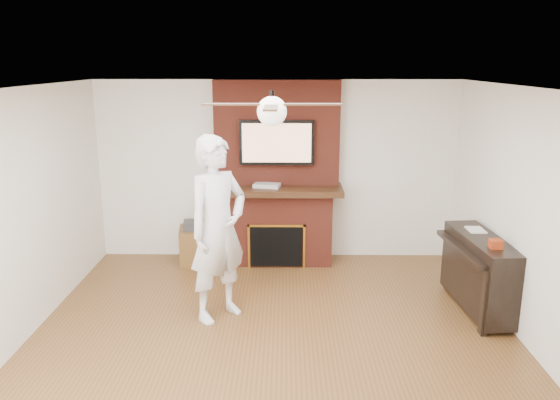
{
  "coord_description": "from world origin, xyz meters",
  "views": [
    {
      "loc": [
        0.12,
        -4.75,
        2.75
      ],
      "look_at": [
        0.06,
        0.9,
        1.3
      ],
      "focal_mm": 35.0,
      "sensor_mm": 36.0,
      "label": 1
    }
  ],
  "objects_px": {
    "person": "(218,229)",
    "side_table": "(198,243)",
    "fireplace": "(277,192)",
    "piano": "(479,271)"
  },
  "relations": [
    {
      "from": "person",
      "to": "side_table",
      "type": "relative_size",
      "value": 3.46
    },
    {
      "from": "fireplace",
      "to": "piano",
      "type": "xyz_separation_m",
      "value": [
        2.29,
        -1.57,
        -0.53
      ]
    },
    {
      "from": "fireplace",
      "to": "side_table",
      "type": "height_order",
      "value": "fireplace"
    },
    {
      "from": "person",
      "to": "side_table",
      "type": "height_order",
      "value": "person"
    },
    {
      "from": "side_table",
      "to": "piano",
      "type": "relative_size",
      "value": 0.43
    },
    {
      "from": "fireplace",
      "to": "person",
      "type": "distance_m",
      "value": 1.86
    },
    {
      "from": "fireplace",
      "to": "piano",
      "type": "bearing_deg",
      "value": -34.51
    },
    {
      "from": "side_table",
      "to": "fireplace",
      "type": "bearing_deg",
      "value": -4.26
    },
    {
      "from": "person",
      "to": "side_table",
      "type": "bearing_deg",
      "value": 60.49
    },
    {
      "from": "piano",
      "to": "fireplace",
      "type": "bearing_deg",
      "value": 141.11
    }
  ]
}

